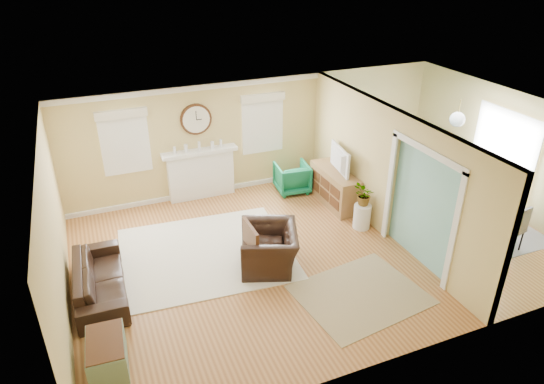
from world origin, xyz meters
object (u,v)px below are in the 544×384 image
object	(u,v)px
credenza	(335,187)
sofa	(100,279)
dining_table	(465,209)
eames_chair	(269,248)
green_chair	(292,178)

from	to	relation	value
credenza	sofa	bearing A→B (deg)	-165.56
credenza	dining_table	xyz separation A→B (m)	(2.14, -1.77, -0.09)
dining_table	eames_chair	bearing A→B (deg)	74.78
sofa	credenza	world-z (taller)	credenza
green_chair	credenza	size ratio (longest dim) A/B	0.51
green_chair	credenza	distance (m)	1.12
eames_chair	green_chair	bearing A→B (deg)	168.06
sofa	green_chair	distance (m)	5.07
eames_chair	credenza	distance (m)	2.79
sofa	credenza	size ratio (longest dim) A/B	1.33
eames_chair	green_chair	distance (m)	3.04
sofa	eames_chair	distance (m)	2.94
eames_chair	green_chair	world-z (taller)	eames_chair
green_chair	dining_table	distance (m)	3.86
sofa	green_chair	world-z (taller)	green_chair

